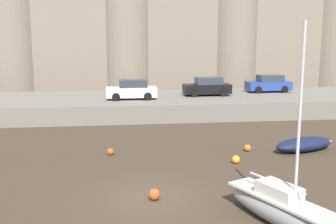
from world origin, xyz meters
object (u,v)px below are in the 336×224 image
mooring_buoy_off_centre (154,194)px  car_quay_centre_east (269,84)px  sailboat_midflat_left (287,211)px  car_quay_west (132,90)px  car_quay_centre_west (207,87)px  mooring_buoy_near_channel (110,152)px  mooring_buoy_mid_mud (236,160)px  mooring_buoy_near_shore (247,148)px  rowboat_foreground_left (304,144)px

mooring_buoy_off_centre → car_quay_centre_east: size_ratio=0.11×
sailboat_midflat_left → car_quay_west: bearing=101.7°
mooring_buoy_off_centre → car_quay_centre_west: size_ratio=0.11×
mooring_buoy_near_channel → car_quay_west: 11.71m
mooring_buoy_mid_mud → car_quay_centre_west: car_quay_centre_west is taller
mooring_buoy_off_centre → sailboat_midflat_left: bearing=-34.2°
sailboat_midflat_left → mooring_buoy_near_channel: (-5.88, 9.22, -0.37)m
mooring_buoy_near_channel → mooring_buoy_mid_mud: (6.27, -2.34, 0.02)m
sailboat_midflat_left → mooring_buoy_near_shore: (1.71, 8.99, -0.36)m
mooring_buoy_near_channel → car_quay_west: size_ratio=0.09×
sailboat_midflat_left → mooring_buoy_near_shore: sailboat_midflat_left is taller
car_quay_west → mooring_buoy_near_channel: bearing=-98.0°
sailboat_midflat_left → car_quay_centre_west: bearing=83.8°
rowboat_foreground_left → car_quay_west: size_ratio=0.99×
mooring_buoy_mid_mud → mooring_buoy_near_shore: (1.31, 2.11, -0.01)m
mooring_buoy_near_channel → car_quay_west: (1.61, 11.42, 1.99)m
mooring_buoy_near_shore → car_quay_centre_east: size_ratio=0.09×
sailboat_midflat_left → mooring_buoy_near_channel: sailboat_midflat_left is taller
rowboat_foreground_left → mooring_buoy_near_channel: bearing=177.1°
mooring_buoy_off_centre → car_quay_west: bearing=90.6°
mooring_buoy_off_centre → mooring_buoy_mid_mud: 6.08m
mooring_buoy_near_channel → mooring_buoy_mid_mud: size_ratio=0.90×
rowboat_foreground_left → car_quay_centre_west: bearing=100.5°
car_quay_west → car_quay_centre_west: (6.68, 1.50, 0.00)m
rowboat_foreground_left → mooring_buoy_mid_mud: 4.85m
mooring_buoy_mid_mud → car_quay_centre_east: (8.30, 16.97, 1.97)m
rowboat_foreground_left → car_quay_centre_east: size_ratio=0.99×
mooring_buoy_mid_mud → car_quay_west: bearing=108.7°
sailboat_midflat_left → mooring_buoy_off_centre: size_ratio=15.00×
car_quay_centre_east → car_quay_west: bearing=-166.1°
car_quay_west → sailboat_midflat_left: bearing=-78.3°
sailboat_midflat_left → mooring_buoy_mid_mud: 6.90m
car_quay_centre_east → car_quay_centre_west: 6.52m
car_quay_centre_west → car_quay_west: bearing=-167.3°
rowboat_foreground_left → mooring_buoy_off_centre: rowboat_foreground_left is taller
mooring_buoy_mid_mud → car_quay_centre_west: 15.52m
sailboat_midflat_left → mooring_buoy_off_centre: 4.96m
mooring_buoy_off_centre → mooring_buoy_near_channel: bearing=105.5°
sailboat_midflat_left → car_quay_centre_west: (2.41, 22.14, 1.62)m
mooring_buoy_off_centre → mooring_buoy_mid_mud: bearing=42.4°
car_quay_centre_east → mooring_buoy_near_channel: bearing=-134.9°
car_quay_centre_east → mooring_buoy_near_shore: bearing=-115.2°
rowboat_foreground_left → car_quay_west: 15.17m
mooring_buoy_off_centre → car_quay_centre_east: car_quay_centre_east is taller
mooring_buoy_off_centre → car_quay_west: (-0.17, 17.86, 1.96)m
car_quay_centre_east → rowboat_foreground_left: bearing=-104.1°
mooring_buoy_near_channel → mooring_buoy_off_centre: mooring_buoy_off_centre is taller
mooring_buoy_near_channel → rowboat_foreground_left: bearing=-2.9°
sailboat_midflat_left → car_quay_west: size_ratio=1.61×
mooring_buoy_off_centre → car_quay_centre_west: 20.52m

